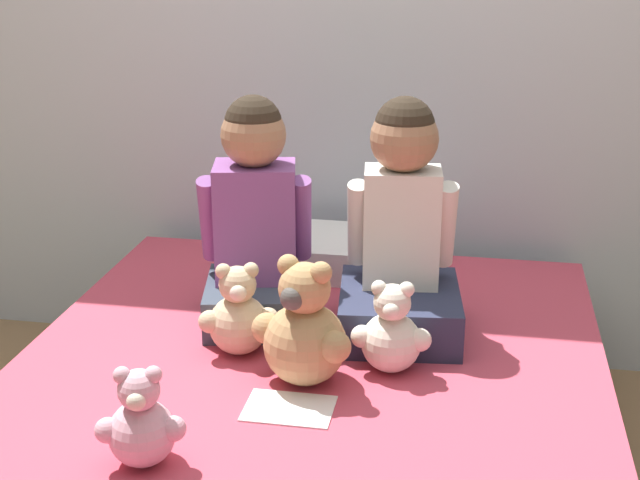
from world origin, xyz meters
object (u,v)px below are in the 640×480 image
teddy_bear_held_by_right_child (391,334)px  teddy_bear_at_foot_of_bed (141,424)px  teddy_bear_between_children (304,331)px  sign_card (288,408)px  bed (301,457)px  child_on_left (255,222)px  teddy_bear_held_by_left_child (239,316)px  pillow_at_headboard (347,253)px  child_on_right (401,237)px

teddy_bear_held_by_right_child → teddy_bear_at_foot_of_bed: size_ratio=1.07×
teddy_bear_between_children → sign_card: 0.19m
teddy_bear_at_foot_of_bed → sign_card: (0.25, 0.27, -0.09)m
bed → child_on_left: size_ratio=3.03×
teddy_bear_between_children → teddy_bear_at_foot_of_bed: 0.49m
bed → sign_card: (-0.00, -0.13, 0.22)m
bed → teddy_bear_between_children: 0.36m
child_on_left → teddy_bear_held_by_left_child: size_ratio=2.55×
child_on_left → pillow_at_headboard: 0.53m
pillow_at_headboard → teddy_bear_at_foot_of_bed: bearing=-102.2°
bed → teddy_bear_between_children: teddy_bear_between_children is taller
teddy_bear_at_foot_of_bed → teddy_bear_held_by_right_child: bearing=34.4°
pillow_at_headboard → bed: bearing=-90.0°
teddy_bear_between_children → bed: bearing=-119.0°
teddy_bear_held_by_left_child → pillow_at_headboard: 0.68m
teddy_bear_held_by_right_child → pillow_at_headboard: teddy_bear_held_by_right_child is taller
sign_card → teddy_bear_held_by_left_child: bearing=125.4°
pillow_at_headboard → sign_card: size_ratio=2.69×
teddy_bear_held_by_left_child → pillow_at_headboard: (0.19, 0.65, -0.05)m
teddy_bear_at_foot_of_bed → pillow_at_headboard: teddy_bear_at_foot_of_bed is taller
teddy_bear_at_foot_of_bed → sign_card: teddy_bear_at_foot_of_bed is taller
bed → pillow_at_headboard: size_ratio=3.47×
sign_card → teddy_bear_between_children: bearing=84.5°
sign_card → bed: bearing=88.5°
teddy_bear_between_children → pillow_at_headboard: (-0.01, 0.78, -0.08)m
teddy_bear_held_by_right_child → teddy_bear_between_children: bearing=-156.2°
teddy_bear_held_by_left_child → teddy_bear_between_children: (0.20, -0.13, 0.03)m
teddy_bear_at_foot_of_bed → sign_card: 0.38m
teddy_bear_at_foot_of_bed → bed: bearing=44.6°
teddy_bear_held_by_right_child → sign_card: size_ratio=1.16×
child_on_left → sign_card: (0.20, -0.49, -0.29)m
teddy_bear_at_foot_of_bed → pillow_at_headboard: (0.26, 1.19, -0.04)m
teddy_bear_held_by_left_child → teddy_bear_held_by_right_child: bearing=-20.7°
teddy_bear_held_by_right_child → teddy_bear_at_foot_of_bed: bearing=-135.1°
child_on_right → sign_card: 0.60m
bed → teddy_bear_held_by_right_child: teddy_bear_held_by_right_child is taller
bed → child_on_right: size_ratio=2.99×
child_on_right → teddy_bear_between_children: 0.43m
teddy_bear_between_children → child_on_right: bearing=81.6°
bed → child_on_left: child_on_left is taller
teddy_bear_between_children → teddy_bear_held_by_right_child: bearing=47.4°
bed → child_on_right: (0.21, 0.36, 0.49)m
teddy_bear_held_by_left_child → pillow_at_headboard: bearing=56.6°
child_on_right → pillow_at_headboard: child_on_right is taller
teddy_bear_held_by_left_child → teddy_bear_at_foot_of_bed: (-0.06, -0.54, -0.01)m
teddy_bear_between_children → pillow_at_headboard: size_ratio=0.58×
bed → pillow_at_headboard: 0.83m
teddy_bear_held_by_left_child → teddy_bear_held_by_right_child: size_ratio=1.04×
child_on_left → teddy_bear_between_children: child_on_left is taller
bed → teddy_bear_held_by_left_child: teddy_bear_held_by_left_child is taller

